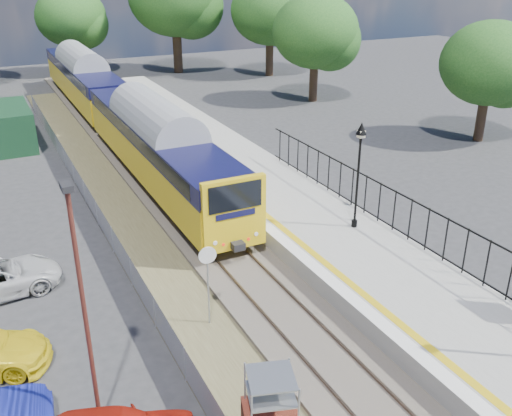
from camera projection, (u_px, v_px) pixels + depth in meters
ground at (324, 360)px, 17.79m from camera, size 120.00×120.00×0.00m
track_bed at (198, 236)px, 25.49m from camera, size 5.90×80.00×0.29m
platform at (308, 223)px, 25.87m from camera, size 5.00×70.00×0.90m
platform_edge at (267, 222)px, 24.85m from camera, size 0.90×70.00×0.01m
victorian_lamp_north at (360, 151)px, 23.12m from camera, size 0.44×0.44×4.60m
palisade_fence at (441, 236)px, 21.54m from camera, size 0.12×26.00×2.00m
wire_fence at (102, 221)px, 25.67m from camera, size 0.06×52.00×1.20m
tree_line at (83, 18)px, 50.11m from camera, size 56.80×43.80×11.88m
train at (112, 103)px, 39.06m from camera, size 2.82×40.83×3.51m
brick_plinth at (271, 412)px, 14.32m from camera, size 1.70×1.70×2.19m
speed_sign at (208, 272)px, 18.65m from camera, size 0.60×0.12×3.00m
carpark_lamp at (83, 299)px, 13.69m from camera, size 0.25×0.50×6.97m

